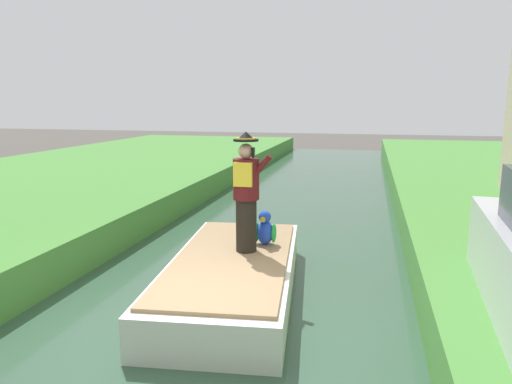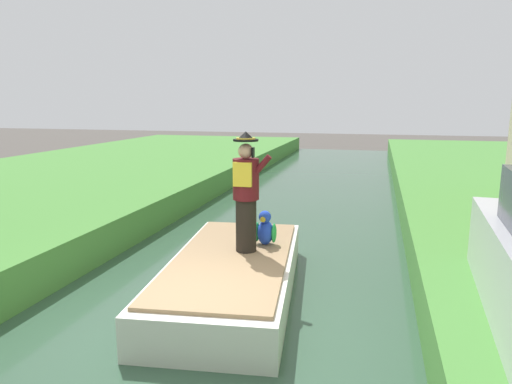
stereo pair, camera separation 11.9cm
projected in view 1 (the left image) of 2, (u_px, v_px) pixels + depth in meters
name	position (u px, v px, depth m)	size (l,w,h in m)	color
ground_plane	(197.00, 352.00, 5.67)	(80.00, 80.00, 0.00)	#4C4742
canal_water	(196.00, 348.00, 5.66)	(5.34, 48.00, 0.10)	#33513D
boat	(232.00, 275.00, 7.07)	(2.27, 4.38, 0.61)	silver
person_pirate	(246.00, 193.00, 7.08)	(0.61, 0.42, 1.85)	black
parrot_plush	(265.00, 230.00, 7.54)	(0.36, 0.35, 0.57)	blue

